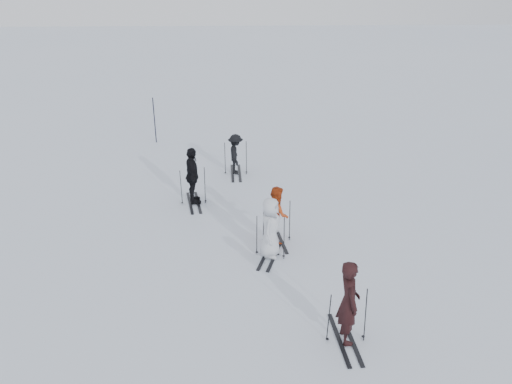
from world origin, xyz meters
TOP-DOWN VIEW (x-y plane):
  - ground at (0.00, 0.00)m, footprint 120.00×120.00m
  - skier_near_dark at (1.73, -4.75)m, footprint 0.51×0.74m
  - skier_red at (0.56, -0.31)m, footprint 0.75×0.90m
  - skier_grey at (0.31, -1.19)m, footprint 0.79×0.98m
  - skier_uphill_left at (-2.10, 2.36)m, footprint 0.68×1.23m
  - skier_uphill_far at (-0.63, 5.04)m, footprint 0.62×1.04m
  - skis_near_dark at (1.73, -4.75)m, footprint 1.86×1.07m
  - skis_red at (0.56, -0.31)m, footprint 1.87×1.15m
  - skis_grey at (0.31, -1.19)m, footprint 1.95×1.41m
  - skis_uphill_left at (-2.10, 2.36)m, footprint 1.95×1.26m
  - skis_uphill_far at (-0.63, 5.04)m, footprint 1.90×1.04m
  - piste_marker at (-4.35, 9.08)m, footprint 0.06×0.06m

SIDE VIEW (x-z plane):
  - ground at x=0.00m, z-range 0.00..0.00m
  - skis_grey at x=0.31m, z-range 0.00..1.28m
  - skis_red at x=0.56m, z-range 0.00..1.29m
  - skis_near_dark at x=1.73m, z-range 0.00..1.31m
  - skis_uphill_left at x=-2.10m, z-range 0.00..1.32m
  - skis_uphill_far at x=-0.63m, z-range 0.00..1.36m
  - skier_uphill_far at x=-0.63m, z-range 0.00..1.58m
  - skier_red at x=0.56m, z-range 0.00..1.70m
  - skier_grey at x=0.31m, z-range 0.00..1.75m
  - skier_near_dark at x=1.73m, z-range 0.00..1.96m
  - skier_uphill_left at x=-2.10m, z-range 0.00..1.98m
  - piste_marker at x=-4.35m, z-range 0.00..2.11m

